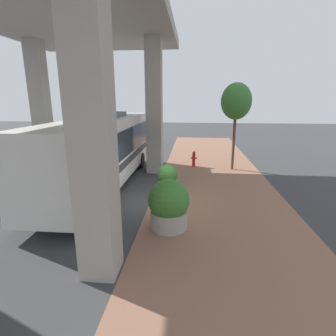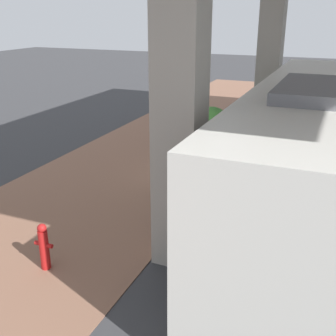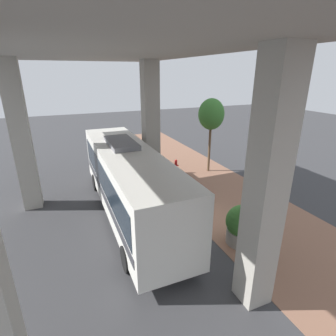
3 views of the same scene
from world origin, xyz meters
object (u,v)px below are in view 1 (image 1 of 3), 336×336
planter_front (167,178)px  street_tree_near (236,102)px  bus (102,148)px  planter_middle (169,205)px  fire_hydrant (194,159)px

planter_front → street_tree_near: 6.87m
bus → planter_middle: (-3.78, 4.37, -1.14)m
planter_front → street_tree_near: size_ratio=0.26×
fire_hydrant → planter_middle: 8.83m
bus → planter_front: size_ratio=8.49×
bus → street_tree_near: (-7.13, -3.90, 2.23)m
bus → planter_middle: bearing=130.9°
planter_front → fire_hydrant: bearing=-104.4°
planter_middle → fire_hydrant: bearing=-95.7°
planter_front → street_tree_near: (-3.76, -4.52, 3.55)m
planter_middle → street_tree_near: (-3.34, -8.26, 3.37)m
fire_hydrant → planter_middle: planter_middle is taller
bus → fire_hydrant: 6.59m
bus → street_tree_near: size_ratio=2.17×
fire_hydrant → planter_middle: size_ratio=0.60×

